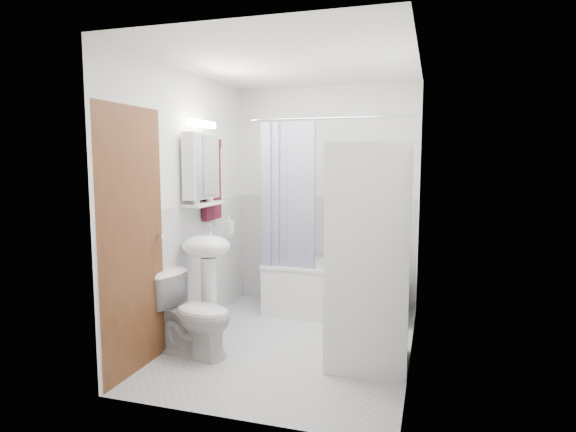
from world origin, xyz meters
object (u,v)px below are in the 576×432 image
(sink, at_px, (207,263))
(washer_dryer, at_px, (369,255))
(toilet, at_px, (194,314))
(bathtub, at_px, (333,286))

(sink, relative_size, washer_dryer, 0.60)
(sink, bearing_deg, toilet, -84.16)
(sink, height_order, washer_dryer, washer_dryer)
(washer_dryer, relative_size, toilet, 2.51)
(bathtub, height_order, sink, sink)
(bathtub, height_order, toilet, toilet)
(washer_dryer, bearing_deg, sink, 174.71)
(bathtub, xyz_separation_m, washer_dryer, (0.51, -1.12, 0.58))
(sink, xyz_separation_m, washer_dryer, (1.43, -0.08, 0.16))
(washer_dryer, xyz_separation_m, toilet, (-1.40, -0.26, -0.53))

